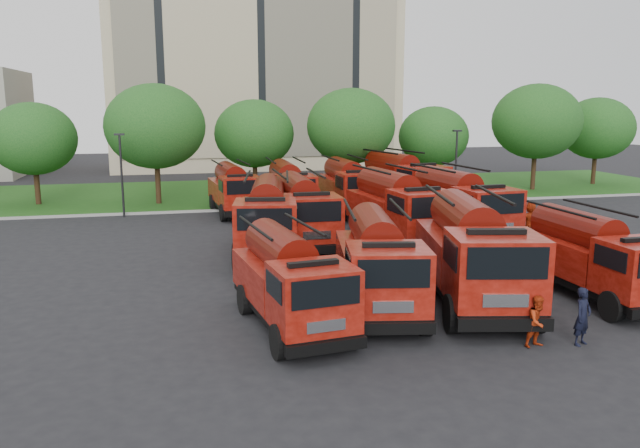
# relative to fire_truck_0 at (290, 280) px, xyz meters

# --- Properties ---
(ground) EXTENTS (140.00, 140.00, 0.00)m
(ground) POSITION_rel_fire_truck_0_xyz_m (3.53, 4.02, -1.49)
(ground) COLOR black
(ground) RESTS_ON ground
(lawn) EXTENTS (70.00, 16.00, 0.12)m
(lawn) POSITION_rel_fire_truck_0_xyz_m (3.53, 30.02, -1.43)
(lawn) COLOR #184913
(lawn) RESTS_ON ground
(curb) EXTENTS (70.00, 0.30, 0.14)m
(curb) POSITION_rel_fire_truck_0_xyz_m (3.53, 21.92, -1.42)
(curb) COLOR gray
(curb) RESTS_ON ground
(apartment_building) EXTENTS (30.00, 14.18, 25.00)m
(apartment_building) POSITION_rel_fire_truck_0_xyz_m (5.53, 51.96, 11.01)
(apartment_building) COLOR #C0B18E
(apartment_building) RESTS_ON ground
(tree_1) EXTENTS (5.71, 5.71, 6.98)m
(tree_1) POSITION_rel_fire_truck_0_xyz_m (-12.47, 27.02, 3.06)
(tree_1) COLOR #382314
(tree_1) RESTS_ON ground
(tree_2) EXTENTS (6.72, 6.72, 8.22)m
(tree_2) POSITION_rel_fire_truck_0_xyz_m (-4.47, 25.52, 3.86)
(tree_2) COLOR #382314
(tree_2) RESTS_ON ground
(tree_3) EXTENTS (5.88, 5.88, 7.19)m
(tree_3) POSITION_rel_fire_truck_0_xyz_m (2.53, 28.02, 3.19)
(tree_3) COLOR #382314
(tree_3) RESTS_ON ground
(tree_4) EXTENTS (6.55, 6.55, 8.01)m
(tree_4) POSITION_rel_fire_truck_0_xyz_m (9.53, 26.52, 3.73)
(tree_4) COLOR #382314
(tree_4) RESTS_ON ground
(tree_5) EXTENTS (5.46, 5.46, 6.68)m
(tree_5) POSITION_rel_fire_truck_0_xyz_m (16.53, 27.52, 2.86)
(tree_5) COLOR #382314
(tree_5) RESTS_ON ground
(tree_6) EXTENTS (6.89, 6.89, 8.42)m
(tree_6) POSITION_rel_fire_truck_0_xyz_m (24.53, 26.02, 4.00)
(tree_6) COLOR #382314
(tree_6) RESTS_ON ground
(tree_7) EXTENTS (6.05, 6.05, 7.39)m
(tree_7) POSITION_rel_fire_truck_0_xyz_m (31.53, 28.02, 3.33)
(tree_7) COLOR #382314
(tree_7) RESTS_ON ground
(lamp_post_0) EXTENTS (0.60, 0.25, 5.11)m
(lamp_post_0) POSITION_rel_fire_truck_0_xyz_m (-6.47, 21.22, 1.41)
(lamp_post_0) COLOR black
(lamp_post_0) RESTS_ON ground
(lamp_post_1) EXTENTS (0.60, 0.25, 5.11)m
(lamp_post_1) POSITION_rel_fire_truck_0_xyz_m (15.53, 21.22, 1.41)
(lamp_post_1) COLOR black
(lamp_post_1) RESTS_ON ground
(fire_truck_0) EXTENTS (3.03, 6.73, 2.96)m
(fire_truck_0) POSITION_rel_fire_truck_0_xyz_m (0.00, 0.00, 0.00)
(fire_truck_0) COLOR black
(fire_truck_0) RESTS_ON ground
(fire_truck_1) EXTENTS (3.69, 7.33, 3.19)m
(fire_truck_1) POSITION_rel_fire_truck_0_xyz_m (3.20, 1.03, 0.11)
(fire_truck_1) COLOR black
(fire_truck_1) RESTS_ON ground
(fire_truck_2) EXTENTS (4.34, 8.27, 3.58)m
(fire_truck_2) POSITION_rel_fire_truck_0_xyz_m (6.55, 0.82, 0.31)
(fire_truck_2) COLOR black
(fire_truck_2) RESTS_ON ground
(fire_truck_3) EXTENTS (2.55, 6.66, 3.01)m
(fire_truck_3) POSITION_rel_fire_truck_0_xyz_m (11.10, 0.48, 0.02)
(fire_truck_3) COLOR black
(fire_truck_3) RESTS_ON ground
(fire_truck_4) EXTENTS (3.83, 7.84, 3.42)m
(fire_truck_4) POSITION_rel_fire_truck_0_xyz_m (0.72, 9.58, 0.23)
(fire_truck_4) COLOR black
(fire_truck_4) RESTS_ON ground
(fire_truck_5) EXTENTS (2.83, 7.42, 3.35)m
(fire_truck_5) POSITION_rel_fire_truck_0_xyz_m (2.64, 11.07, 0.20)
(fire_truck_5) COLOR black
(fire_truck_5) RESTS_ON ground
(fire_truck_6) EXTENTS (3.40, 7.95, 3.52)m
(fire_truck_6) POSITION_rel_fire_truck_0_xyz_m (7.41, 10.60, 0.28)
(fire_truck_6) COLOR black
(fire_truck_6) RESTS_ON ground
(fire_truck_7) EXTENTS (3.36, 7.91, 3.51)m
(fire_truck_7) POSITION_rel_fire_truck_0_xyz_m (10.76, 10.70, 0.27)
(fire_truck_7) COLOR black
(fire_truck_7) RESTS_ON ground
(fire_truck_8) EXTENTS (2.95, 6.96, 3.09)m
(fire_truck_8) POSITION_rel_fire_truck_0_xyz_m (0.26, 20.87, 0.06)
(fire_truck_8) COLOR black
(fire_truck_8) RESTS_ON ground
(fire_truck_9) EXTENTS (2.75, 7.21, 3.26)m
(fire_truck_9) POSITION_rel_fire_truck_0_xyz_m (3.51, 19.71, 0.15)
(fire_truck_9) COLOR black
(fire_truck_9) RESTS_ON ground
(fire_truck_10) EXTENTS (2.75, 7.36, 3.34)m
(fire_truck_10) POSITION_rel_fire_truck_0_xyz_m (7.43, 19.72, 0.19)
(fire_truck_10) COLOR black
(fire_truck_10) RESTS_ON ground
(fire_truck_11) EXTENTS (4.17, 8.31, 3.62)m
(fire_truck_11) POSITION_rel_fire_truck_0_xyz_m (11.32, 20.65, 0.33)
(fire_truck_11) COLOR black
(fire_truck_11) RESTS_ON ground
(firefighter_0) EXTENTS (0.76, 0.68, 1.70)m
(firefighter_0) POSITION_rel_fire_truck_0_xyz_m (7.93, -3.41, -1.49)
(firefighter_0) COLOR black
(firefighter_0) RESTS_ON ground
(firefighter_1) EXTENTS (0.81, 0.56, 1.52)m
(firefighter_1) POSITION_rel_fire_truck_0_xyz_m (6.61, -3.26, -1.49)
(firefighter_1) COLOR #9E280C
(firefighter_1) RESTS_ON ground
(firefighter_4) EXTENTS (1.02, 1.15, 1.96)m
(firefighter_4) POSITION_rel_fire_truck_0_xyz_m (3.71, 8.31, -1.49)
(firefighter_4) COLOR black
(firefighter_4) RESTS_ON ground
(firefighter_5) EXTENTS (1.85, 1.12, 1.86)m
(firefighter_5) POSITION_rel_fire_truck_0_xyz_m (14.60, 10.23, -1.49)
(firefighter_5) COLOR #9E280C
(firefighter_5) RESTS_ON ground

